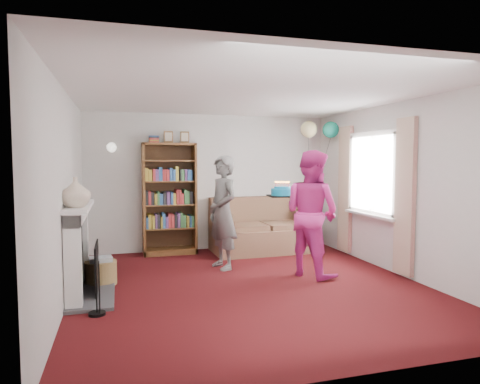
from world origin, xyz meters
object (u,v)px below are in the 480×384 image
object	(u,v)px
sofa	(262,231)
person_magenta	(311,213)
birthday_cake	(282,192)
bookcase	(169,200)
person_striped	(223,212)

from	to	relation	value
sofa	person_magenta	world-z (taller)	person_magenta
birthday_cake	sofa	bearing A→B (deg)	82.60
bookcase	person_striped	size ratio (longest dim) A/B	1.26
bookcase	sofa	world-z (taller)	bookcase
sofa	person_magenta	size ratio (longest dim) A/B	1.02
birthday_cake	person_striped	bearing A→B (deg)	153.89
bookcase	sofa	distance (m)	1.79
bookcase	person_magenta	bearing A→B (deg)	-48.64
person_magenta	person_striped	bearing A→B (deg)	30.87
sofa	person_striped	size ratio (longest dim) A/B	1.06
bookcase	person_striped	world-z (taller)	bookcase
bookcase	person_striped	bearing A→B (deg)	-62.85
bookcase	birthday_cake	size ratio (longest dim) A/B	5.49
bookcase	birthday_cake	distance (m)	2.26
person_striped	person_magenta	world-z (taller)	person_magenta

